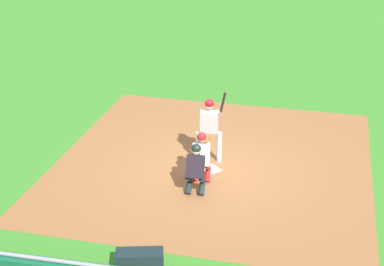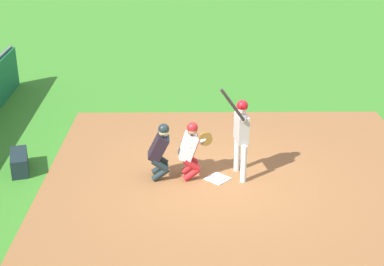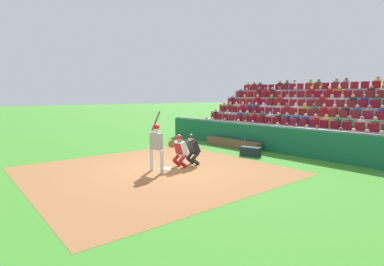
# 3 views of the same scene
# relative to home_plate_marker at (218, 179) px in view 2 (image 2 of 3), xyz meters

# --- Properties ---
(ground_plane) EXTENTS (160.00, 160.00, 0.00)m
(ground_plane) POSITION_rel_home_plate_marker_xyz_m (0.00, 0.00, -0.02)
(ground_plane) COLOR #3A8327
(infield_dirt_patch) EXTENTS (8.45, 8.82, 0.01)m
(infield_dirt_patch) POSITION_rel_home_plate_marker_xyz_m (0.00, 0.50, -0.01)
(infield_dirt_patch) COLOR #925F36
(infield_dirt_patch) RESTS_ON ground_plane
(home_plate_marker) EXTENTS (0.62, 0.62, 0.02)m
(home_plate_marker) POSITION_rel_home_plate_marker_xyz_m (0.00, 0.00, 0.00)
(home_plate_marker) COLOR white
(home_plate_marker) RESTS_ON infield_dirt_patch
(batter_at_plate) EXTENTS (0.86, 0.68, 2.19)m
(batter_at_plate) POSITION_rel_home_plate_marker_xyz_m (-0.12, 0.49, 1.09)
(batter_at_plate) COLOR silver
(batter_at_plate) RESTS_ON ground_plane
(catcher_crouching) EXTENTS (0.49, 0.74, 1.30)m
(catcher_crouching) POSITION_rel_home_plate_marker_xyz_m (-0.13, -0.58, 0.71)
(catcher_crouching) COLOR #AB1D20
(catcher_crouching) RESTS_ON ground_plane
(home_plate_umpire) EXTENTS (0.47, 0.49, 1.28)m
(home_plate_umpire) POSITION_rel_home_plate_marker_xyz_m (-0.15, -1.23, 0.68)
(home_plate_umpire) COLOR #1B282B
(home_plate_umpire) RESTS_ON ground_plane
(equipment_duffel_bag) EXTENTS (0.98, 0.57, 0.42)m
(equipment_duffel_bag) POSITION_rel_home_plate_marker_xyz_m (-0.61, -4.39, 0.19)
(equipment_duffel_bag) COLOR #18272A
(equipment_duffel_bag) RESTS_ON ground_plane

